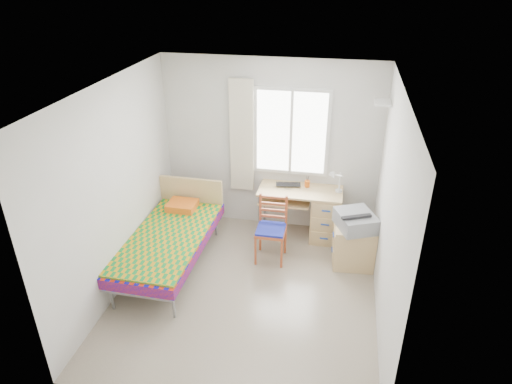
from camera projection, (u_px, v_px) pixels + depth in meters
floor at (247, 291)px, 5.81m from camera, size 3.50×3.50×0.00m
ceiling at (244, 89)px, 4.62m from camera, size 3.50×3.50×0.00m
wall_back at (271, 147)px, 6.74m from camera, size 3.20×0.00×3.20m
wall_left at (116, 190)px, 5.49m from camera, size 0.00×3.50×3.50m
wall_right at (390, 215)px, 4.94m from camera, size 0.00×3.50×3.50m
window at (291, 132)px, 6.55m from camera, size 1.10×0.04×1.30m
curtain at (242, 137)px, 6.68m from camera, size 0.35×0.05×1.70m
floating_shelf at (383, 102)px, 5.79m from camera, size 0.20×0.32×0.03m
bed at (170, 238)px, 6.13m from camera, size 1.00×2.08×0.89m
desk at (321, 213)px, 6.76m from camera, size 1.23×0.57×0.76m
chair at (272, 225)px, 6.25m from camera, size 0.40×0.40×0.93m
cabinet at (353, 245)px, 6.22m from camera, size 0.58×0.52×0.59m
printer at (356, 220)px, 6.00m from camera, size 0.62×0.66×0.22m
laptop at (288, 186)px, 6.73m from camera, size 0.39×0.29×0.03m
pen_cup at (307, 184)px, 6.73m from camera, size 0.09×0.09×0.10m
task_lamp at (335, 180)px, 6.41m from camera, size 0.22×0.31×0.39m
book at (286, 198)px, 6.81m from camera, size 0.21×0.27×0.02m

